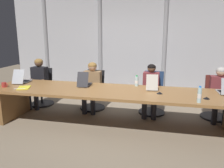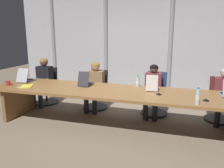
# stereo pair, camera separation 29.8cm
# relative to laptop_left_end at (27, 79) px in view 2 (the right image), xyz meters

# --- Properties ---
(ground_plane) EXTENTS (14.37, 14.37, 0.00)m
(ground_plane) POSITION_rel_laptop_left_end_xyz_m (2.10, -0.23, -0.79)
(ground_plane) COLOR #7F705B
(conference_table) EXTENTS (4.84, 1.13, 0.73)m
(conference_table) POSITION_rel_laptop_left_end_xyz_m (2.10, -0.23, -0.18)
(conference_table) COLOR olive
(conference_table) RESTS_ON ground_plane
(curtain_backdrop) EXTENTS (7.19, 0.17, 2.80)m
(curtain_backdrop) POSITION_rel_laptop_left_end_xyz_m (2.10, 2.13, 0.61)
(curtain_backdrop) COLOR #B2B2B7
(curtain_backdrop) RESTS_ON ground_plane
(laptop_left_end) EXTENTS (0.30, 0.51, 0.31)m
(laptop_left_end) POSITION_rel_laptop_left_end_xyz_m (0.00, 0.00, 0.00)
(laptop_left_end) COLOR #A8ADB7
(laptop_left_end) RESTS_ON conference_table
(laptop_left_mid) EXTENTS (0.26, 0.46, 0.31)m
(laptop_left_mid) POSITION_rel_laptop_left_end_xyz_m (1.45, 0.01, 0.00)
(laptop_left_mid) COLOR #2D2D33
(laptop_left_mid) RESTS_ON conference_table
(laptop_center) EXTENTS (0.25, 0.41, 0.31)m
(laptop_center) POSITION_rel_laptop_left_end_xyz_m (2.83, 0.02, 0.00)
(laptop_center) COLOR beige
(laptop_center) RESTS_ON conference_table
(office_chair_left_end) EXTENTS (0.60, 0.60, 0.92)m
(office_chair_left_end) POSITION_rel_laptop_left_end_xyz_m (0.02, 0.75, -0.46)
(office_chair_left_end) COLOR black
(office_chair_left_end) RESTS_ON ground_plane
(office_chair_left_mid) EXTENTS (0.60, 0.60, 0.92)m
(office_chair_left_mid) POSITION_rel_laptop_left_end_xyz_m (1.40, 0.75, -0.46)
(office_chair_left_mid) COLOR black
(office_chair_left_mid) RESTS_ON ground_plane
(office_chair_center) EXTENTS (0.60, 0.60, 0.94)m
(office_chair_center) POSITION_rel_laptop_left_end_xyz_m (2.82, 0.75, -0.45)
(office_chair_center) COLOR navy
(office_chair_center) RESTS_ON ground_plane
(office_chair_right_mid) EXTENTS (0.60, 0.60, 0.90)m
(office_chair_right_mid) POSITION_rel_laptop_left_end_xyz_m (4.17, 0.75, -0.46)
(office_chair_right_mid) COLOR #511E19
(office_chair_right_mid) RESTS_ON ground_plane
(person_left_end) EXTENTS (0.39, 0.55, 1.18)m
(person_left_end) POSITION_rel_laptop_left_end_xyz_m (0.03, 0.60, -0.12)
(person_left_end) COLOR black
(person_left_end) RESTS_ON ground_plane
(person_left_mid) EXTENTS (0.42, 0.56, 1.14)m
(person_left_mid) POSITION_rel_laptop_left_end_xyz_m (1.41, 0.59, -0.14)
(person_left_mid) COLOR olive
(person_left_mid) RESTS_ON ground_plane
(person_center) EXTENTS (0.36, 0.55, 1.14)m
(person_center) POSITION_rel_laptop_left_end_xyz_m (2.78, 0.59, -0.16)
(person_center) COLOR brown
(person_center) RESTS_ON ground_plane
(person_right_mid) EXTENTS (0.41, 0.56, 1.12)m
(person_right_mid) POSITION_rel_laptop_left_end_xyz_m (4.19, 0.59, -0.16)
(person_right_mid) COLOR brown
(person_right_mid) RESTS_ON ground_plane
(water_bottle_primary) EXTENTS (0.07, 0.07, 0.27)m
(water_bottle_primary) POSITION_rel_laptop_left_end_xyz_m (3.61, -0.67, 0.06)
(water_bottle_primary) COLOR silver
(water_bottle_primary) RESTS_ON conference_table
(water_bottle_secondary) EXTENTS (0.07, 0.07, 0.23)m
(water_bottle_secondary) POSITION_rel_laptop_left_end_xyz_m (2.51, 0.22, 0.04)
(water_bottle_secondary) COLOR silver
(water_bottle_secondary) RESTS_ON conference_table
(coffee_mug_near) EXTENTS (0.14, 0.10, 0.10)m
(coffee_mug_near) POSITION_rel_laptop_left_end_xyz_m (-0.10, -0.47, -0.01)
(coffee_mug_near) COLOR #B2332D
(coffee_mug_near) RESTS_ON conference_table
(conference_mic_left_side) EXTENTS (0.11, 0.11, 0.03)m
(conference_mic_left_side) POSITION_rel_laptop_left_end_xyz_m (3.76, -0.43, -0.04)
(conference_mic_left_side) COLOR black
(conference_mic_left_side) RESTS_ON conference_table
(conference_mic_middle) EXTENTS (0.11, 0.11, 0.03)m
(conference_mic_middle) POSITION_rel_laptop_left_end_xyz_m (2.99, -0.28, -0.04)
(conference_mic_middle) COLOR black
(conference_mic_middle) RESTS_ON conference_table
(spiral_notepad) EXTENTS (0.31, 0.36, 0.03)m
(spiral_notepad) POSITION_rel_laptop_left_end_xyz_m (0.33, -0.46, -0.05)
(spiral_notepad) COLOR yellow
(spiral_notepad) RESTS_ON conference_table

